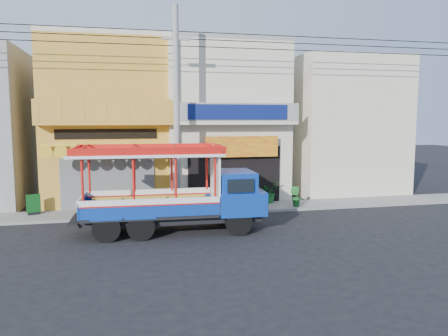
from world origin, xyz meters
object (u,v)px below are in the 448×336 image
songthaew_truck (185,190)px  potted_plant_b (295,197)px  green_sign (34,206)px  potted_plant_a (269,192)px  utility_pole (180,100)px

songthaew_truck → potted_plant_b: (5.61, 2.94, -0.98)m
songthaew_truck → green_sign: bearing=147.8°
potted_plant_a → potted_plant_b: 1.50m
green_sign → potted_plant_b: size_ratio=0.93×
utility_pole → songthaew_truck: utility_pole is taller
songthaew_truck → potted_plant_b: songthaew_truck is taller
utility_pole → green_sign: bearing=170.5°
green_sign → potted_plant_a: bearing=1.7°
potted_plant_a → potted_plant_b: size_ratio=1.13×
utility_pole → potted_plant_b: 7.01m
utility_pole → potted_plant_a: bearing=16.8°
potted_plant_a → potted_plant_b: bearing=-76.0°
utility_pole → songthaew_truck: size_ratio=3.95×
utility_pole → songthaew_truck: (-0.19, -2.78, -3.46)m
songthaew_truck → green_sign: (-6.08, 3.83, -1.09)m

